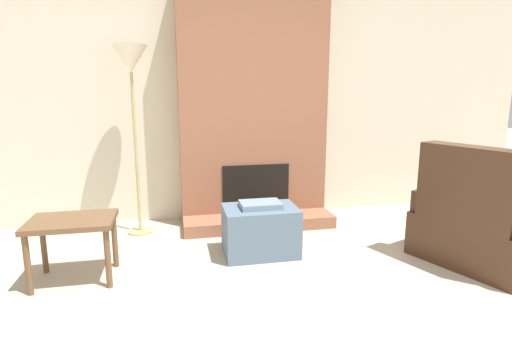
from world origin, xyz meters
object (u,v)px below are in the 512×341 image
side_table (72,229)px  floor_lamp_left (131,71)px  armchair (478,229)px  ottoman (260,230)px

side_table → floor_lamp_left: floor_lamp_left is taller
armchair → side_table: 3.27m
armchair → ottoman: bearing=51.0°
ottoman → floor_lamp_left: (-1.09, 0.80, 1.40)m
armchair → floor_lamp_left: floor_lamp_left is taller
armchair → side_table: armchair is taller
side_table → floor_lamp_left: size_ratio=0.33×
ottoman → side_table: bearing=-172.4°
side_table → armchair: bearing=-6.2°
ottoman → side_table: size_ratio=1.04×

